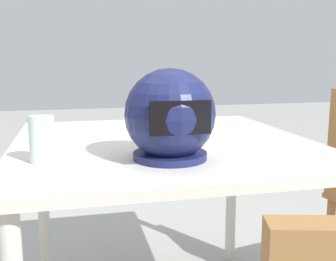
{
  "coord_description": "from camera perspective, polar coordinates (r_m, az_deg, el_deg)",
  "views": [
    {
      "loc": [
        0.31,
        1.37,
        1.02
      ],
      "look_at": [
        -0.04,
        -0.09,
        0.76
      ],
      "focal_mm": 43.43,
      "sensor_mm": 36.0,
      "label": 1
    }
  ],
  "objects": [
    {
      "name": "pizza",
      "position": [
        1.61,
        0.6,
        0.76
      ],
      "size": [
        0.25,
        0.25,
        0.05
      ],
      "color": "tan",
      "rests_on": "pizza_plate"
    },
    {
      "name": "pizza_plate",
      "position": [
        1.61,
        0.61,
        0.08
      ],
      "size": [
        0.3,
        0.3,
        0.01
      ],
      "primitive_type": "cylinder",
      "color": "white",
      "rests_on": "dining_table"
    },
    {
      "name": "dining_table",
      "position": [
        1.45,
        -0.68,
        -4.56
      ],
      "size": [
        1.03,
        1.05,
        0.74
      ],
      "color": "beige",
      "rests_on": "ground"
    },
    {
      "name": "motorcycle_helmet",
      "position": [
        1.15,
        0.29,
        2.01
      ],
      "size": [
        0.26,
        0.26,
        0.26
      ],
      "color": "#191E4C",
      "rests_on": "dining_table"
    },
    {
      "name": "drinking_glass",
      "position": [
        1.18,
        -17.28,
        -1.16
      ],
      "size": [
        0.07,
        0.07,
        0.13
      ],
      "primitive_type": "cylinder",
      "color": "silver",
      "rests_on": "dining_table"
    }
  ]
}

